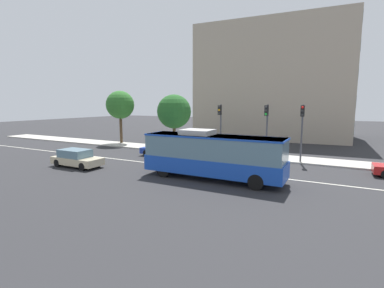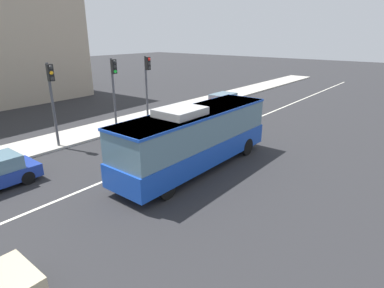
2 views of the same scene
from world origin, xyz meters
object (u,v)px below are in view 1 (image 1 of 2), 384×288
(traffic_light_near_corner, at_px, (220,121))
(street_tree_kerbside_left, at_px, (120,105))
(street_tree_kerbside_centre, at_px, (174,112))
(traffic_light_mid_block, at_px, (267,122))
(traffic_light_far_corner, at_px, (302,123))
(transit_bus, at_px, (212,154))
(sedan_beige, at_px, (77,158))
(sedan_blue, at_px, (163,149))

(traffic_light_near_corner, height_order, street_tree_kerbside_left, street_tree_kerbside_left)
(street_tree_kerbside_centre, bearing_deg, traffic_light_near_corner, -15.85)
(traffic_light_mid_block, distance_m, traffic_light_far_corner, 3.11)
(transit_bus, bearing_deg, sedan_beige, -171.80)
(sedan_blue, height_order, traffic_light_mid_block, traffic_light_mid_block)
(transit_bus, height_order, street_tree_kerbside_centre, street_tree_kerbside_centre)
(street_tree_kerbside_left, distance_m, street_tree_kerbside_centre, 8.49)
(sedan_beige, height_order, traffic_light_mid_block, traffic_light_mid_block)
(traffic_light_mid_block, relative_size, street_tree_kerbside_left, 0.75)
(sedan_beige, xyz_separation_m, street_tree_kerbside_centre, (2.35, 12.00, 3.63))
(sedan_beige, height_order, traffic_light_far_corner, traffic_light_far_corner)
(sedan_beige, height_order, traffic_light_near_corner, traffic_light_near_corner)
(transit_bus, xyz_separation_m, traffic_light_far_corner, (4.78, 8.54, 1.75))
(traffic_light_mid_block, height_order, street_tree_kerbside_left, street_tree_kerbside_left)
(street_tree_kerbside_centre, bearing_deg, street_tree_kerbside_left, 177.02)
(sedan_blue, relative_size, traffic_light_mid_block, 0.87)
(traffic_light_near_corner, bearing_deg, traffic_light_mid_block, 93.79)
(sedan_beige, relative_size, traffic_light_mid_block, 0.87)
(traffic_light_near_corner, height_order, street_tree_kerbside_centre, street_tree_kerbside_centre)
(street_tree_kerbside_left, bearing_deg, traffic_light_mid_block, -6.43)
(sedan_beige, xyz_separation_m, sedan_blue, (3.82, 7.46, 0.00))
(traffic_light_near_corner, bearing_deg, transit_bus, 21.62)
(traffic_light_near_corner, distance_m, traffic_light_far_corner, 7.70)
(traffic_light_far_corner, bearing_deg, traffic_light_mid_block, -91.97)
(street_tree_kerbside_centre, bearing_deg, sedan_blue, -71.97)
(traffic_light_near_corner, relative_size, traffic_light_far_corner, 1.00)
(street_tree_kerbside_centre, bearing_deg, transit_bus, -47.79)
(transit_bus, height_order, sedan_blue, transit_bus)
(sedan_blue, height_order, street_tree_kerbside_centre, street_tree_kerbside_centre)
(sedan_beige, distance_m, sedan_blue, 8.38)
(sedan_blue, bearing_deg, transit_bus, 143.57)
(traffic_light_mid_block, height_order, street_tree_kerbside_centre, street_tree_kerbside_centre)
(sedan_blue, relative_size, traffic_light_near_corner, 0.87)
(street_tree_kerbside_left, bearing_deg, sedan_beige, -63.89)
(traffic_light_near_corner, height_order, traffic_light_far_corner, same)
(sedan_beige, relative_size, street_tree_kerbside_left, 0.65)
(traffic_light_far_corner, height_order, street_tree_kerbside_left, street_tree_kerbside_left)
(street_tree_kerbside_left, xyz_separation_m, street_tree_kerbside_centre, (8.44, -0.44, -0.73))
(traffic_light_near_corner, xyz_separation_m, street_tree_kerbside_left, (-14.93, 2.28, 1.52))
(street_tree_kerbside_left, relative_size, street_tree_kerbside_centre, 1.09)
(transit_bus, xyz_separation_m, sedan_blue, (-7.92, 5.82, -1.09))
(traffic_light_far_corner, bearing_deg, sedan_beige, -59.09)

